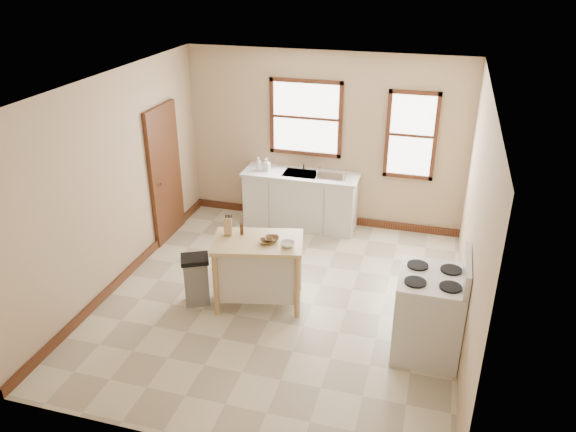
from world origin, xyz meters
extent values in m
plane|color=beige|center=(0.00, 0.00, 0.00)|extent=(5.00, 5.00, 0.00)
plane|color=white|center=(0.00, 0.00, 2.80)|extent=(5.00, 5.00, 0.00)
cube|color=tan|center=(0.00, 2.50, 1.40)|extent=(4.50, 0.04, 2.80)
cube|color=tan|center=(-2.25, 0.00, 1.40)|extent=(0.04, 5.00, 2.80)
cube|color=tan|center=(2.25, 0.00, 1.40)|extent=(0.04, 5.00, 2.80)
cube|color=#3E1811|center=(-2.21, 1.30, 1.05)|extent=(0.06, 0.90, 2.10)
cube|color=#3E1811|center=(0.00, 2.47, 0.06)|extent=(4.50, 0.04, 0.12)
cube|color=#3E1811|center=(-2.22, 0.00, 0.06)|extent=(0.04, 5.00, 0.12)
cylinder|color=silver|center=(-0.30, 2.38, 1.03)|extent=(0.03, 0.03, 0.22)
imported|color=#B2B2B2|center=(-0.99, 2.14, 1.03)|extent=(0.11, 0.11, 0.22)
imported|color=#B2B2B2|center=(-0.86, 2.18, 1.02)|extent=(0.11, 0.11, 0.20)
cylinder|color=#432412|center=(-0.49, -0.02, 0.97)|extent=(0.06, 0.06, 0.15)
imported|color=brown|center=(-0.12, -0.16, 0.92)|extent=(0.24, 0.24, 0.04)
imported|color=brown|center=(-0.08, -0.08, 0.92)|extent=(0.23, 0.23, 0.04)
imported|color=silver|center=(0.15, -0.17, 0.93)|extent=(0.23, 0.23, 0.05)
camera|label=1|loc=(1.78, -5.91, 4.14)|focal=35.00mm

